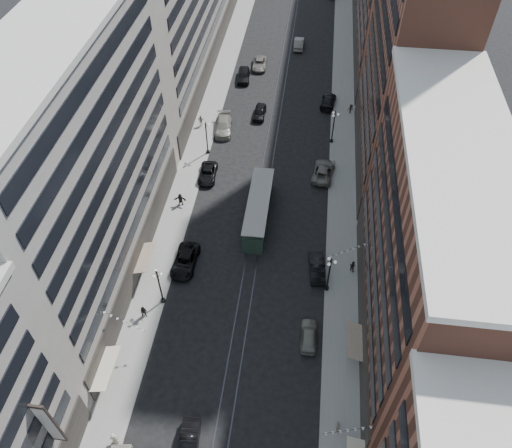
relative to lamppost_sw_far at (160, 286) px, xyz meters
The scene contains 33 objects.
ground 33.44m from the lamppost_sw_far, 73.96° to the left, with size 220.00×220.00×0.00m, color black.
sidewalk_west 42.15m from the lamppost_sw_far, 92.45° to the left, with size 4.00×180.00×0.15m, color gray.
sidewalk_east 46.70m from the lamppost_sw_far, 64.31° to the left, with size 4.00×180.00×0.15m, color gray.
rail_west 42.96m from the lamppost_sw_far, 78.56° to the left, with size 0.12×180.00×0.02m, color #2D2D33.
rail_east 43.26m from the lamppost_sw_far, 76.74° to the left, with size 0.12×180.00×0.02m, color #2D2D33.
building_west_mid 14.31m from the lamppost_sw_far, 147.34° to the left, with size 8.00×36.00×28.00m, color gray.
building_east_mid 27.67m from the lamppost_sw_far, ahead, with size 8.00×30.00×24.00m, color brown.
building_east_tower 42.32m from the lamppost_sw_far, 46.90° to the left, with size 8.00×26.00×42.00m, color brown.
lamppost_sw_far is the anchor object (origin of this frame).
lamppost_sw_mid 27.00m from the lamppost_sw_far, 90.00° to the left, with size 1.03×1.14×5.52m.
lamppost_se_far 18.83m from the lamppost_sw_far, 12.26° to the left, with size 1.03×1.14×5.52m.
lamppost_se_mid 36.91m from the lamppost_sw_far, 60.10° to the left, with size 1.03×1.14×5.52m.
streetcar 17.14m from the lamppost_sw_far, 57.39° to the left, with size 2.77×12.51×3.46m.
car_2 6.14m from the lamppost_sw_far, 76.14° to the left, with size 2.65×5.76×1.60m, color black.
car_4 17.04m from the lamppost_sw_far, ahead, with size 1.74×4.34×1.48m, color slate.
car_5 16.83m from the lamppost_sw_far, 67.31° to the right, with size 1.66×4.77×1.57m, color black.
pedestrian_1 15.93m from the lamppost_sw_far, 91.57° to the right, with size 0.80×0.43×1.63m, color #BCB79C.
pedestrian_2 3.42m from the lamppost_sw_far, 123.26° to the right, with size 0.83×0.46×1.71m, color black.
pedestrian_4 23.34m from the lamppost_sw_far, 31.42° to the right, with size 0.89×0.40×1.51m, color #BFAE9E.
car_7 21.80m from the lamppost_sw_far, 87.30° to the left, with size 2.36×5.12×1.42m, color black.
car_8 33.09m from the lamppost_sw_far, 87.60° to the left, with size 2.51×6.17×1.79m, color gray.
car_9 48.54m from the lamppost_sw_far, 87.16° to the left, with size 2.12×5.26×1.79m, color black.
car_10 18.48m from the lamppost_sw_far, 20.83° to the left, with size 1.73×4.97×1.64m, color black.
car_11 29.74m from the lamppost_sw_far, 54.26° to the left, with size 2.69×5.83×1.62m, color #67635B.
car_12 45.76m from the lamppost_sw_far, 67.35° to the left, with size 2.22×5.45×1.58m, color black.
car_13 38.16m from the lamppost_sw_far, 80.06° to the left, with size 1.86×4.61×1.57m, color black.
car_14 62.57m from the lamppost_sw_far, 79.50° to the left, with size 1.81×5.18×1.71m, color slate.
pedestrian_5 15.83m from the lamppost_sw_far, 95.55° to the left, with size 1.70×0.49×1.83m, color black.
pedestrian_6 33.77m from the lamppost_sw_far, 93.98° to the left, with size 1.10×0.50×1.87m, color gray.
pedestrian_7 22.58m from the lamppost_sw_far, 18.42° to the left, with size 0.78×0.43×1.61m, color black.
pedestrian_8 31.70m from the lamppost_sw_far, 53.76° to the left, with size 0.68×0.44×1.85m, color gray.
pedestrian_9 45.40m from the lamppost_sw_far, 61.97° to the left, with size 1.05×0.43×1.63m, color black.
car_extra_0 53.30m from the lamppost_sw_far, 84.93° to the left, with size 2.45×5.30×1.47m, color slate.
Camera 1 is at (5.29, -2.88, 47.53)m, focal length 35.00 mm.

